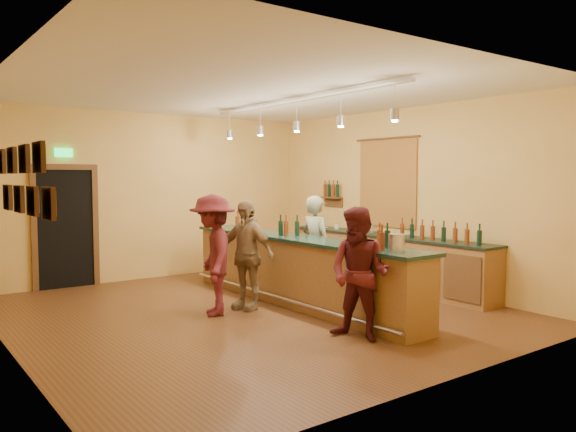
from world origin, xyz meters
TOP-DOWN VIEW (x-y plane):
  - floor at (0.00, 0.00)m, footprint 7.00×7.00m
  - ceiling at (0.00, 0.00)m, footprint 6.50×7.00m
  - wall_back at (0.00, 3.50)m, footprint 6.50×0.02m
  - wall_front at (0.00, -3.50)m, footprint 6.50×0.02m
  - wall_left at (-3.25, 0.00)m, footprint 0.02×7.00m
  - wall_right at (3.25, 0.00)m, footprint 0.02×7.00m
  - doorway at (-1.70, 3.47)m, footprint 1.15×0.09m
  - tapestry at (3.23, 0.40)m, footprint 0.03×1.40m
  - bottle_shelf at (3.17, 1.90)m, footprint 0.17×0.55m
  - picture_grid at (-3.21, -0.75)m, footprint 0.06×2.20m
  - back_counter at (2.97, 0.18)m, footprint 0.60×4.55m
  - tasting_bar at (0.82, -0.00)m, footprint 0.74×5.10m
  - pendant_track at (0.82, -0.00)m, footprint 0.11×4.60m
  - bartender at (1.37, 0.20)m, footprint 0.43×0.63m
  - customer_a at (0.27, -1.97)m, footprint 0.84×0.94m
  - customer_b at (0.01, 0.19)m, footprint 0.71×1.04m
  - customer_c at (-0.56, 0.16)m, footprint 1.03×1.28m
  - bar_stool at (2.34, 1.38)m, footprint 0.35×0.35m

SIDE VIEW (x-z plane):
  - floor at x=0.00m, z-range 0.00..0.00m
  - back_counter at x=2.97m, z-range -0.15..1.12m
  - bar_stool at x=2.34m, z-range 0.22..0.94m
  - tasting_bar at x=0.82m, z-range -0.08..1.30m
  - customer_a at x=0.27m, z-range 0.00..1.62m
  - customer_b at x=0.01m, z-range 0.00..1.64m
  - bartender at x=1.37m, z-range 0.00..1.67m
  - customer_c at x=-0.56m, z-range 0.00..1.73m
  - doorway at x=-1.70m, z-range -0.11..2.36m
  - wall_back at x=0.00m, z-range 0.00..3.20m
  - wall_front at x=0.00m, z-range 0.00..3.20m
  - wall_left at x=-3.25m, z-range 0.00..3.20m
  - wall_right at x=3.25m, z-range 0.00..3.20m
  - bottle_shelf at x=3.17m, z-range 1.39..1.94m
  - tapestry at x=3.23m, z-range 1.05..2.65m
  - picture_grid at x=-3.21m, z-range 1.60..2.30m
  - pendant_track at x=0.82m, z-range 2.73..3.24m
  - ceiling at x=0.00m, z-range 3.19..3.21m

